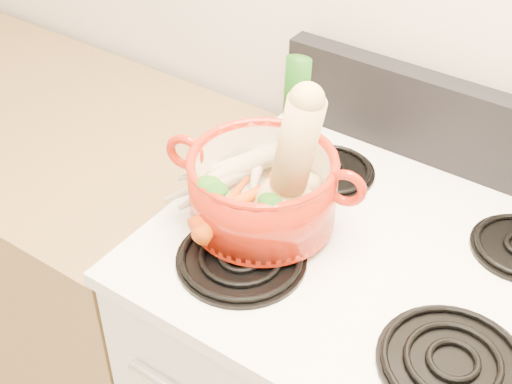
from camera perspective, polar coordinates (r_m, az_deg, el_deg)
The scene contains 20 objects.
cooktop at distance 1.26m, azimuth 10.19°, elevation -5.25°, with size 0.78×0.67×0.03m, color white.
control_backsplash at distance 1.42m, azimuth 16.12°, elevation 4.84°, with size 0.76×0.05×0.18m, color black.
counter_left at distance 2.13m, azimuth -17.97°, elevation -3.00°, with size 1.36×0.65×0.90m, color olive.
burner_front_left at distance 1.21m, azimuth -1.18°, elevation -5.26°, with size 0.22×0.22×0.02m, color black.
burner_front_right at distance 1.10m, azimuth 15.48°, elevation -12.94°, with size 0.22×0.22×0.02m, color black.
burner_back_left at distance 1.41m, azimuth 6.00°, elevation 1.75°, with size 0.17×0.17×0.02m, color black.
dutch_oven at distance 1.23m, azimuth 0.53°, elevation 0.22°, with size 0.26×0.26×0.13m, color #A61C0A.
pot_handle_left at distance 1.25m, azimuth -5.70°, elevation 3.22°, with size 0.07×0.07×0.02m, color #A61C0A.
pot_handle_right at distance 1.18m, azimuth 7.20°, elevation 0.32°, with size 0.07×0.07×0.02m, color #A61C0A.
squash at distance 1.14m, azimuth 2.45°, elevation 2.37°, with size 0.11×0.11×0.26m, color tan, non-canonical shape.
leek at distance 1.20m, azimuth 3.00°, elevation 4.98°, with size 0.04×0.04×0.28m, color white.
ginger at distance 1.29m, azimuth 3.29°, elevation 0.98°, with size 0.08×0.05×0.04m, color #D5BD83.
parsnip_0 at distance 1.29m, azimuth -1.60°, elevation 1.49°, with size 0.05×0.05×0.25m, color beige.
parsnip_1 at distance 1.28m, azimuth -3.18°, elevation 1.30°, with size 0.04×0.04×0.21m, color beige.
parsnip_2 at distance 1.30m, azimuth 0.11°, elevation 2.19°, with size 0.04×0.04×0.17m, color beige.
parsnip_3 at distance 1.29m, azimuth -2.40°, elevation 2.21°, with size 0.04×0.04×0.18m, color beige.
carrot_0 at distance 1.22m, azimuth -2.51°, elevation -1.30°, with size 0.03×0.03×0.17m, color #D04E0A.
carrot_1 at distance 1.22m, azimuth -1.98°, elevation -1.20°, with size 0.03×0.03×0.16m, color #DA450A.
carrot_2 at distance 1.21m, azimuth 1.21°, elevation -1.22°, with size 0.03×0.03×0.17m, color #B95509.
carrot_3 at distance 1.21m, azimuth -0.66°, elevation -0.57°, with size 0.03×0.03×0.15m, color #D35B0A.
Camera 1 is at (0.33, 0.54, 1.80)m, focal length 50.00 mm.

